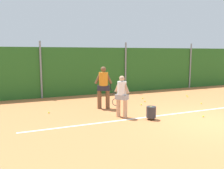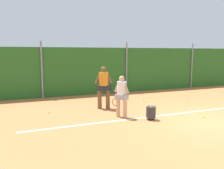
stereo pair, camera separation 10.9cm
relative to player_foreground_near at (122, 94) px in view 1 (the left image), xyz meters
The scene contains 19 objects.
ground_plane 2.82m from the player_foreground_near, ahead, with size 27.83×27.83×0.00m, color #C67542.
hedge_fence_backdrop 5.96m from the player_foreground_near, 63.42° to the left, with size 17.66×0.25×2.79m, color #286023.
fence_post_left 5.72m from the player_foreground_near, 115.39° to the left, with size 0.10×0.10×3.12m, color gray.
fence_post_center 5.82m from the player_foreground_near, 62.64° to the left, with size 0.10×0.10×3.12m, color gray.
fence_post_right 9.32m from the player_foreground_near, 33.52° to the left, with size 0.10×0.10×3.12m, color gray.
court_baseline_paint 2.83m from the player_foreground_near, ahead, with size 12.90×0.10×0.01m, color white.
player_foreground_near is the anchor object (origin of this frame).
player_midcourt 1.60m from the player_foreground_near, 95.34° to the left, with size 0.83×0.50×1.89m.
ball_hopper 1.29m from the player_foreground_near, 38.67° to the right, with size 0.36×0.36×0.51m.
tennis_ball_0 5.98m from the player_foreground_near, 25.76° to the left, with size 0.07×0.07×0.07m, color #CCDB33.
tennis_ball_1 2.50m from the player_foreground_near, 41.34° to the left, with size 0.07×0.07×0.07m, color #CCDB33.
tennis_ball_2 3.17m from the player_foreground_near, 146.21° to the left, with size 0.07×0.07×0.07m, color #CCDB33.
tennis_ball_3 3.29m from the player_foreground_near, 22.42° to the right, with size 0.07×0.07×0.07m, color #CCDB33.
tennis_ball_4 2.87m from the player_foreground_near, 59.71° to the left, with size 0.07×0.07×0.07m, color #CCDB33.
tennis_ball_5 3.22m from the player_foreground_near, 42.50° to the left, with size 0.07×0.07×0.07m, color #CCDB33.
tennis_ball_6 5.73m from the player_foreground_near, 23.93° to the left, with size 0.07×0.07×0.07m, color #CCDB33.
tennis_ball_7 4.62m from the player_foreground_near, 81.20° to the left, with size 0.07×0.07×0.07m, color #CCDB33.
tennis_ball_8 3.97m from the player_foreground_near, 47.84° to the left, with size 0.07×0.07×0.07m, color #CCDB33.
tennis_ball_9 4.70m from the player_foreground_near, ahead, with size 0.07×0.07×0.07m, color #CCDB33.
Camera 1 is at (-6.38, -6.18, 2.49)m, focal length 37.32 mm.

